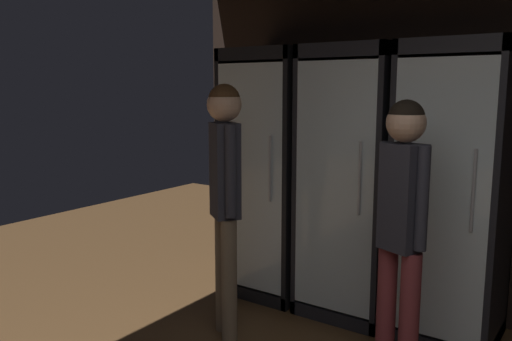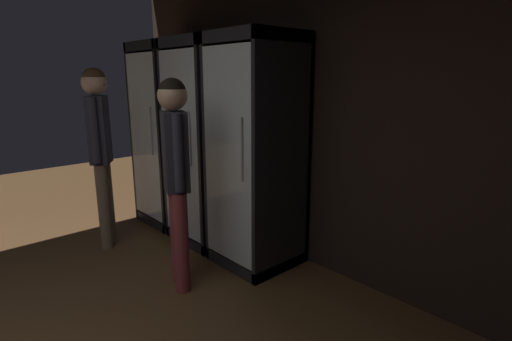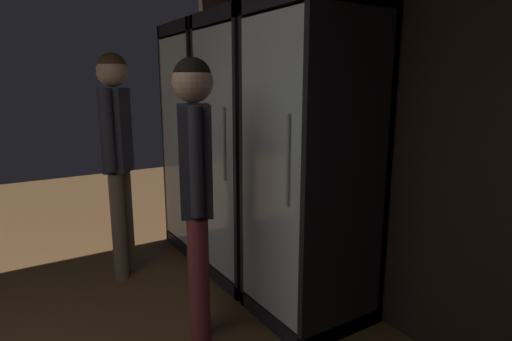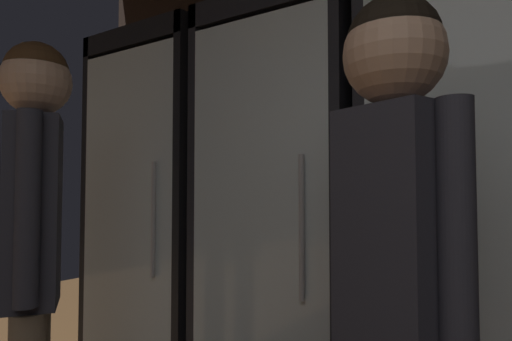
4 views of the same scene
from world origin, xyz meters
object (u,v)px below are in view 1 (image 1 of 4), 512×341
Objects in this scene: cooler_far_left at (275,176)px; cooler_center at (454,195)px; cooler_left at (355,185)px; shopper_near at (225,181)px; shopper_far at (402,215)px.

cooler_far_left and cooler_center have the same top height.
cooler_left is 1.07m from shopper_near.
cooler_far_left is 1.45m from cooler_center.
shopper_far is at bearing 5.67° from shopper_near.
shopper_near is (-1.25, -0.92, 0.11)m from cooler_center.
cooler_center is at bearing -0.06° from cooler_far_left.
shopper_far is (0.65, -0.80, 0.02)m from cooler_left.
cooler_far_left is 1.00× the size of cooler_center.
cooler_far_left reaches higher than shopper_near.
cooler_left reaches higher than shopper_far.
cooler_center is at bearing -0.19° from cooler_left.
cooler_far_left is 0.72m from cooler_left.
shopper_near is at bearing -78.05° from cooler_far_left.
cooler_center is 0.80m from shopper_far.
shopper_near reaches higher than shopper_far.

